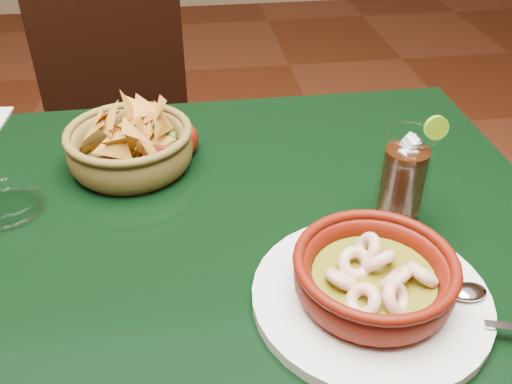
{
  "coord_description": "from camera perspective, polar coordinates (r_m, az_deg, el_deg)",
  "views": [
    {
      "loc": [
        0.05,
        -0.67,
        1.28
      ],
      "look_at": [
        0.14,
        -0.02,
        0.81
      ],
      "focal_mm": 40.0,
      "sensor_mm": 36.0,
      "label": 1
    }
  ],
  "objects": [
    {
      "name": "dining_table",
      "position": [
        0.92,
        -8.94,
        -8.11
      ],
      "size": [
        1.2,
        0.8,
        0.75
      ],
      "color": "black",
      "rests_on": "ground"
    },
    {
      "name": "dining_chair",
      "position": [
        1.59,
        -12.05,
        5.01
      ],
      "size": [
        0.53,
        0.53,
        0.9
      ],
      "color": "black",
      "rests_on": "ground"
    },
    {
      "name": "shrimp_plate",
      "position": [
        0.72,
        11.67,
        -8.82
      ],
      "size": [
        0.38,
        0.3,
        0.08
      ],
      "color": "silver",
      "rests_on": "dining_table"
    },
    {
      "name": "chip_basket",
      "position": [
        0.98,
        -12.49,
        4.56
      ],
      "size": [
        0.24,
        0.24,
        0.15
      ],
      "color": "brown",
      "rests_on": "dining_table"
    },
    {
      "name": "guacamole_ramekin",
      "position": [
        1.02,
        -8.96,
        5.12
      ],
      "size": [
        0.13,
        0.13,
        0.04
      ],
      "color": "#4D0C04",
      "rests_on": "dining_table"
    },
    {
      "name": "cola_drink",
      "position": [
        0.83,
        14.46,
        1.05
      ],
      "size": [
        0.15,
        0.15,
        0.18
      ],
      "color": "white",
      "rests_on": "dining_table"
    },
    {
      "name": "glass_ashtray",
      "position": [
        0.94,
        -23.73,
        -1.01
      ],
      "size": [
        0.13,
        0.13,
        0.03
      ],
      "color": "white",
      "rests_on": "dining_table"
    }
  ]
}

